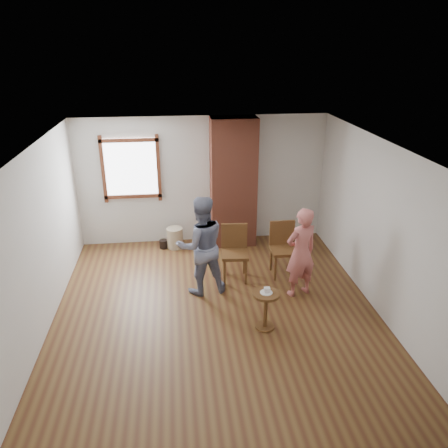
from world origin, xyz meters
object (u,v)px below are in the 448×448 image
Objects in this scene: stoneware_crock at (175,238)px; side_table at (266,304)px; dining_chair_left at (235,249)px; person_pink at (301,253)px; man at (201,246)px; dining_chair_right at (283,245)px.

stoneware_crock is 0.71× the size of side_table.
dining_chair_left is 1.22m from person_pink.
stoneware_crock is 0.43× the size of dining_chair_left.
man reaches higher than dining_chair_left.
stoneware_crock is 2.33m from dining_chair_right.
side_table is (0.24, -1.55, -0.15)m from dining_chair_left.
dining_chair_left is (1.04, -1.33, 0.34)m from stoneware_crock.
stoneware_crock is 3.16m from side_table.
person_pink is (1.59, -0.28, -0.08)m from man.
dining_chair_right is 1.59m from man.
side_table is 1.19m from person_pink.
dining_chair_right is 1.62× the size of side_table.
person_pink reaches higher than side_table.
dining_chair_right is at bearing 68.18° from side_table.
dining_chair_left is at bearing 98.81° from side_table.
man is (0.43, -1.74, 0.63)m from stoneware_crock.
stoneware_crock is at bearing -63.62° from person_pink.
dining_chair_right is 0.63× the size of person_pink.
stoneware_crock is 1.90m from man.
stoneware_crock is 0.44× the size of dining_chair_right.
person_pink reaches higher than dining_chair_right.
side_table is 0.35× the size of man.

